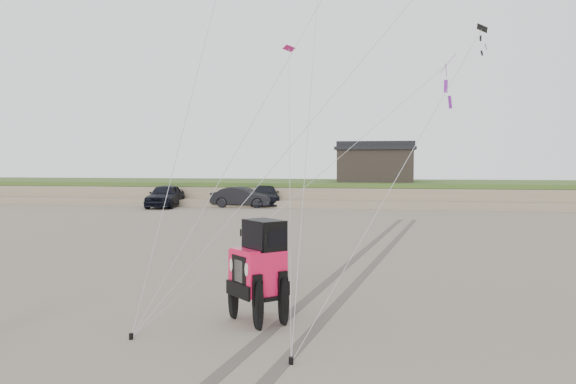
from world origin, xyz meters
name	(u,v)px	position (x,y,z in m)	size (l,w,h in m)	color
ground	(236,338)	(0.00, 0.00, 0.00)	(160.00, 160.00, 0.00)	#6B6054
dune_ridge	(351,192)	(0.00, 37.50, 0.82)	(160.00, 14.25, 1.73)	#7A6B54
cabin	(375,163)	(2.00, 37.00, 3.24)	(6.40, 5.40, 3.35)	black
truck_a	(165,196)	(-13.21, 29.12, 0.86)	(2.02, 5.02, 1.71)	black
truck_b	(242,197)	(-7.61, 30.18, 0.75)	(1.59, 4.57, 1.51)	black
truck_c	(265,195)	(-6.29, 31.97, 0.78)	(2.18, 5.37, 1.56)	black
jeep	(258,281)	(0.17, 1.10, 0.85)	(1.96, 4.54, 1.69)	#E01343
stake_main	(131,336)	(-1.91, -0.43, 0.06)	(0.08, 0.08, 0.12)	black
stake_aux	(291,361)	(1.24, -1.20, 0.06)	(0.08, 0.08, 0.12)	black
tire_tracks	(361,265)	(2.00, 8.00, 0.00)	(5.22, 29.74, 0.01)	#4C443D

